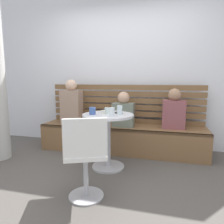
# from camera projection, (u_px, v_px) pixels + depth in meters

# --- Properties ---
(ground) EXTENTS (8.00, 8.00, 0.00)m
(ground) POSITION_uv_depth(u_px,v_px,m) (99.00, 186.00, 2.32)
(ground) COLOR #514C47
(back_wall) EXTENTS (5.20, 0.10, 2.90)m
(back_wall) POSITION_uv_depth(u_px,v_px,m) (127.00, 65.00, 3.67)
(back_wall) COLOR silver
(back_wall) RESTS_ON ground
(booth_bench) EXTENTS (2.70, 0.52, 0.44)m
(booth_bench) POSITION_uv_depth(u_px,v_px,m) (121.00, 139.00, 3.43)
(booth_bench) COLOR brown
(booth_bench) RESTS_ON ground
(booth_backrest) EXTENTS (2.65, 0.04, 0.67)m
(booth_backrest) POSITION_uv_depth(u_px,v_px,m) (124.00, 104.00, 3.58)
(booth_backrest) COLOR brown
(booth_backrest) RESTS_ON booth_bench
(cafe_table) EXTENTS (0.68, 0.68, 0.74)m
(cafe_table) POSITION_uv_depth(u_px,v_px,m) (108.00, 131.00, 2.75)
(cafe_table) COLOR #ADADB2
(cafe_table) RESTS_ON ground
(white_chair) EXTENTS (0.52, 0.52, 0.85)m
(white_chair) POSITION_uv_depth(u_px,v_px,m) (86.00, 156.00, 1.99)
(white_chair) COLOR #ADADB2
(white_chair) RESTS_ON ground
(person_adult) EXTENTS (0.34, 0.22, 0.76)m
(person_adult) POSITION_uv_depth(u_px,v_px,m) (72.00, 104.00, 3.54)
(person_adult) COLOR #9E7F6B
(person_adult) RESTS_ON booth_bench
(person_child_left) EXTENTS (0.34, 0.22, 0.62)m
(person_child_left) POSITION_uv_depth(u_px,v_px,m) (174.00, 111.00, 3.19)
(person_child_left) COLOR brown
(person_child_left) RESTS_ON booth_bench
(person_child_middle) EXTENTS (0.34, 0.22, 0.56)m
(person_child_middle) POSITION_uv_depth(u_px,v_px,m) (123.00, 112.00, 3.32)
(person_child_middle) COLOR slate
(person_child_middle) RESTS_ON booth_bench
(cup_glass_short) EXTENTS (0.08, 0.08, 0.08)m
(cup_glass_short) POSITION_uv_depth(u_px,v_px,m) (107.00, 111.00, 2.77)
(cup_glass_short) COLOR silver
(cup_glass_short) RESTS_ON cafe_table
(cup_glass_tall) EXTENTS (0.07, 0.07, 0.12)m
(cup_glass_tall) POSITION_uv_depth(u_px,v_px,m) (120.00, 110.00, 2.69)
(cup_glass_tall) COLOR silver
(cup_glass_tall) RESTS_ON cafe_table
(cup_water_clear) EXTENTS (0.07, 0.07, 0.11)m
(cup_water_clear) POSITION_uv_depth(u_px,v_px,m) (112.00, 112.00, 2.56)
(cup_water_clear) COLOR white
(cup_water_clear) RESTS_ON cafe_table
(cup_mug_blue) EXTENTS (0.08, 0.08, 0.09)m
(cup_mug_blue) POSITION_uv_depth(u_px,v_px,m) (92.00, 111.00, 2.69)
(cup_mug_blue) COLOR #3D5B9E
(cup_mug_blue) RESTS_ON cafe_table
(cup_espresso_small) EXTENTS (0.06, 0.06, 0.05)m
(cup_espresso_small) POSITION_uv_depth(u_px,v_px,m) (103.00, 112.00, 2.69)
(cup_espresso_small) COLOR silver
(cup_espresso_small) RESTS_ON cafe_table
(plate_small) EXTENTS (0.17, 0.17, 0.01)m
(plate_small) POSITION_uv_depth(u_px,v_px,m) (107.00, 111.00, 2.93)
(plate_small) COLOR white
(plate_small) RESTS_ON cafe_table
(phone_on_table) EXTENTS (0.15, 0.14, 0.01)m
(phone_on_table) POSITION_uv_depth(u_px,v_px,m) (118.00, 113.00, 2.80)
(phone_on_table) COLOR black
(phone_on_table) RESTS_ON cafe_table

